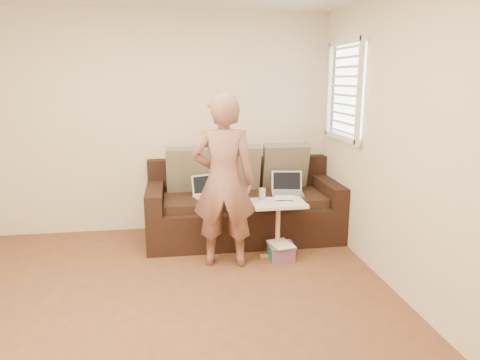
{
  "coord_description": "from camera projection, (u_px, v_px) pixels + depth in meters",
  "views": [
    {
      "loc": [
        0.12,
        -3.0,
        1.82
      ],
      "look_at": [
        0.8,
        1.4,
        0.78
      ],
      "focal_mm": 32.41,
      "sensor_mm": 36.0,
      "label": 1
    }
  ],
  "objects": [
    {
      "name": "wall_front",
      "position": [
        116.0,
        360.0,
        0.82
      ],
      "size": [
        4.0,
        0.0,
        4.0
      ],
      "primitive_type": "plane",
      "rotation": [
        -1.57,
        0.0,
        0.0
      ],
      "color": "beige",
      "rests_on": "ground"
    },
    {
      "name": "person",
      "position": [
        224.0,
        181.0,
        4.19
      ],
      "size": [
        0.69,
        0.52,
        1.71
      ],
      "primitive_type": "imported",
      "rotation": [
        0.0,
        0.0,
        2.97
      ],
      "color": "brown",
      "rests_on": "ground"
    },
    {
      "name": "striped_box",
      "position": [
        281.0,
        251.0,
        4.48
      ],
      "size": [
        0.26,
        0.26,
        0.17
      ],
      "primitive_type": null,
      "color": "#D92083",
      "rests_on": "ground"
    },
    {
      "name": "side_table",
      "position": [
        278.0,
        229.0,
        4.49
      ],
      "size": [
        0.54,
        0.38,
        0.6
      ],
      "primitive_type": null,
      "color": "silver",
      "rests_on": "ground"
    },
    {
      "name": "window_blinds",
      "position": [
        345.0,
        91.0,
        4.63
      ],
      "size": [
        0.12,
        0.88,
        1.08
      ],
      "primitive_type": null,
      "color": "white",
      "rests_on": "wall_right"
    },
    {
      "name": "laptop_silver",
      "position": [
        288.0,
        195.0,
        4.99
      ],
      "size": [
        0.4,
        0.32,
        0.24
      ],
      "primitive_type": null,
      "rotation": [
        0.0,
        0.0,
        -0.18
      ],
      "color": "#B7BABC",
      "rests_on": "sofa"
    },
    {
      "name": "floor",
      "position": [
        164.0,
        325.0,
        3.28
      ],
      "size": [
        4.5,
        4.5,
        0.0
      ],
      "primitive_type": "plane",
      "color": "brown",
      "rests_on": "ground"
    },
    {
      "name": "scissors",
      "position": [
        285.0,
        201.0,
        4.43
      ],
      "size": [
        0.2,
        0.14,
        0.02
      ],
      "primitive_type": null,
      "rotation": [
        0.0,
        0.0,
        -0.24
      ],
      "color": "silver",
      "rests_on": "side_table"
    },
    {
      "name": "pillow_left",
      "position": [
        190.0,
        170.0,
        5.04
      ],
      "size": [
        0.55,
        0.29,
        0.57
      ],
      "primitive_type": null,
      "rotation": [
        0.28,
        0.0,
        0.0
      ],
      "color": "#6D6151",
      "rests_on": "sofa"
    },
    {
      "name": "wall_right",
      "position": [
        424.0,
        149.0,
        3.28
      ],
      "size": [
        0.0,
        4.5,
        4.5
      ],
      "primitive_type": "plane",
      "rotation": [
        1.57,
        0.0,
        -1.57
      ],
      "color": "beige",
      "rests_on": "ground"
    },
    {
      "name": "wall_back",
      "position": [
        163.0,
        124.0,
        5.15
      ],
      "size": [
        4.0,
        0.0,
        4.0
      ],
      "primitive_type": "plane",
      "rotation": [
        1.57,
        0.0,
        0.0
      ],
      "color": "beige",
      "rests_on": "ground"
    },
    {
      "name": "drinking_glass",
      "position": [
        262.0,
        194.0,
        4.49
      ],
      "size": [
        0.07,
        0.07,
        0.12
      ],
      "primitive_type": null,
      "color": "silver",
      "rests_on": "side_table"
    },
    {
      "name": "laptop_white",
      "position": [
        210.0,
        197.0,
        4.88
      ],
      "size": [
        0.4,
        0.35,
        0.25
      ],
      "primitive_type": null,
      "rotation": [
        0.0,
        0.0,
        0.35
      ],
      "color": "white",
      "rests_on": "sofa"
    },
    {
      "name": "pillow_mid",
      "position": [
        237.0,
        168.0,
        5.13
      ],
      "size": [
        0.55,
        0.27,
        0.57
      ],
      "primitive_type": null,
      "rotation": [
        0.24,
        0.0,
        0.0
      ],
      "color": "#725A51",
      "rests_on": "sofa"
    },
    {
      "name": "pillow_right",
      "position": [
        285.0,
        166.0,
        5.26
      ],
      "size": [
        0.55,
        0.28,
        0.57
      ],
      "primitive_type": null,
      "rotation": [
        0.26,
        0.0,
        0.0
      ],
      "color": "#6D6151",
      "rests_on": "sofa"
    },
    {
      "name": "sofa",
      "position": [
        244.0,
        202.0,
        5.03
      ],
      "size": [
        2.2,
        0.95,
        0.85
      ],
      "primitive_type": null,
      "color": "black",
      "rests_on": "ground"
    },
    {
      "name": "paper_on_table",
      "position": [
        286.0,
        199.0,
        4.52
      ],
      "size": [
        0.25,
        0.33,
        0.0
      ],
      "primitive_type": null,
      "rotation": [
        0.0,
        0.0,
        -0.14
      ],
      "color": "white",
      "rests_on": "side_table"
    }
  ]
}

